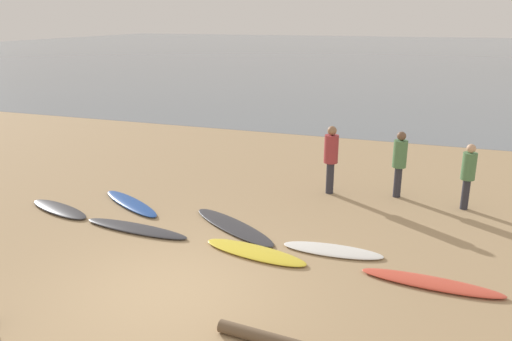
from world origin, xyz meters
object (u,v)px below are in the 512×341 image
surfboard_1 (131,203)px  surfboard_0 (59,209)px  person_2 (400,159)px  person_1 (331,154)px  surfboard_4 (255,252)px  surfboard_6 (431,283)px  surfboard_3 (233,226)px  surfboard_5 (333,250)px  person_0 (468,171)px  surfboard_2 (136,228)px

surfboard_1 → surfboard_0: bearing=-117.4°
surfboard_1 → person_2: (6.00, 2.75, 0.94)m
person_1 → person_2: size_ratio=1.05×
surfboard_4 → surfboard_6: 3.21m
surfboard_3 → person_1: 3.42m
surfboard_5 → surfboard_6: 1.95m
person_0 → person_2: (-1.57, 0.34, 0.06)m
surfboard_5 → person_0: person_0 is taller
surfboard_4 → person_0: size_ratio=1.37×
surfboard_5 → person_1: 3.57m
surfboard_0 → surfboard_2: surfboard_0 is taller
surfboard_2 → surfboard_3: bearing=27.4°
person_0 → surfboard_4: bearing=53.3°
surfboard_1 → surfboard_5: surfboard_1 is taller
surfboard_1 → surfboard_3: surfboard_1 is taller
surfboard_0 → surfboard_3: surfboard_0 is taller
surfboard_3 → surfboard_6: surfboard_6 is taller
surfboard_3 → person_0: (4.72, 2.86, 0.89)m
surfboard_0 → surfboard_4: bearing=11.2°
surfboard_6 → surfboard_2: bearing=-179.3°
surfboard_2 → surfboard_6: size_ratio=1.08×
surfboard_1 → surfboard_2: size_ratio=0.92×
surfboard_1 → surfboard_5: bearing=20.0°
surfboard_0 → person_1: bearing=48.0°
surfboard_0 → surfboard_2: bearing=8.5°
surfboard_3 → surfboard_4: (0.86, -1.02, 0.00)m
surfboard_5 → surfboard_6: surfboard_6 is taller
surfboard_2 → surfboard_5: size_ratio=1.30×
surfboard_4 → surfboard_2: bearing=-173.7°
person_2 → surfboard_5: bearing=-93.7°
surfboard_1 → surfboard_3: bearing=20.9°
surfboard_0 → person_0: bearing=37.9°
surfboard_5 → surfboard_2: bearing=-176.2°
surfboard_1 → surfboard_6: surfboard_1 is taller
surfboard_2 → surfboard_5: surfboard_2 is taller
surfboard_1 → surfboard_5: (5.09, -0.88, -0.01)m
person_0 → person_1: 3.23m
surfboard_5 → person_1: person_1 is taller
surfboard_5 → person_0: size_ratio=1.23×
surfboard_3 → person_1: person_1 is taller
surfboard_2 → surfboard_0: bearing=175.3°
surfboard_6 → person_1: person_1 is taller
surfboard_5 → surfboard_6: bearing=-22.0°
person_1 → person_2: 1.68m
surfboard_4 → surfboard_3: bearing=140.7°
surfboard_5 → person_0: 4.22m
surfboard_2 → surfboard_5: (4.16, 0.38, -0.01)m
surfboard_4 → person_2: size_ratio=1.29×
surfboard_0 → person_0: 9.58m
surfboard_6 → person_1: 4.88m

